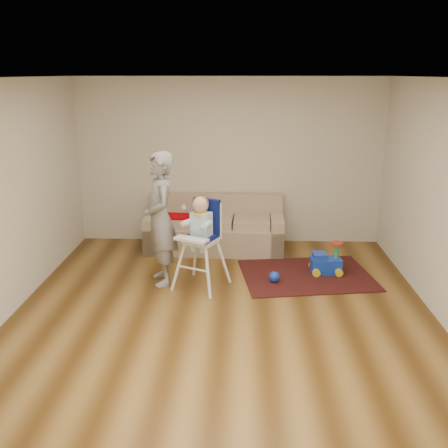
{
  "coord_description": "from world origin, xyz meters",
  "views": [
    {
      "loc": [
        0.22,
        -5.35,
        2.75
      ],
      "look_at": [
        0.0,
        0.4,
        1.0
      ],
      "focal_mm": 40.0,
      "sensor_mm": 36.0,
      "label": 1
    }
  ],
  "objects_px": {
    "ride_on_toy": "(326,257)",
    "adult": "(160,219)",
    "side_table": "(162,232)",
    "sofa": "(215,224)",
    "high_chair": "(201,244)",
    "toy_ball": "(274,277)"
  },
  "relations": [
    {
      "from": "ride_on_toy",
      "to": "high_chair",
      "type": "distance_m",
      "value": 1.84
    },
    {
      "from": "side_table",
      "to": "toy_ball",
      "type": "bearing_deg",
      "value": -38.46
    },
    {
      "from": "high_chair",
      "to": "side_table",
      "type": "bearing_deg",
      "value": 141.17
    },
    {
      "from": "side_table",
      "to": "high_chair",
      "type": "relative_size",
      "value": 0.42
    },
    {
      "from": "sofa",
      "to": "side_table",
      "type": "height_order",
      "value": "sofa"
    },
    {
      "from": "sofa",
      "to": "side_table",
      "type": "xyz_separation_m",
      "value": [
        -0.87,
        0.05,
        -0.16
      ]
    },
    {
      "from": "side_table",
      "to": "adult",
      "type": "height_order",
      "value": "adult"
    },
    {
      "from": "side_table",
      "to": "adult",
      "type": "xyz_separation_m",
      "value": [
        0.23,
        -1.42,
        0.64
      ]
    },
    {
      "from": "side_table",
      "to": "sofa",
      "type": "bearing_deg",
      "value": -3.19
    },
    {
      "from": "sofa",
      "to": "side_table",
      "type": "distance_m",
      "value": 0.89
    },
    {
      "from": "sofa",
      "to": "toy_ball",
      "type": "xyz_separation_m",
      "value": [
        0.89,
        -1.35,
        -0.33
      ]
    },
    {
      "from": "toy_ball",
      "to": "high_chair",
      "type": "relative_size",
      "value": 0.12
    },
    {
      "from": "ride_on_toy",
      "to": "high_chair",
      "type": "relative_size",
      "value": 0.37
    },
    {
      "from": "sofa",
      "to": "high_chair",
      "type": "relative_size",
      "value": 1.77
    },
    {
      "from": "side_table",
      "to": "adult",
      "type": "relative_size",
      "value": 0.29
    },
    {
      "from": "ride_on_toy",
      "to": "adult",
      "type": "height_order",
      "value": "adult"
    },
    {
      "from": "high_chair",
      "to": "ride_on_toy",
      "type": "bearing_deg",
      "value": 40.89
    },
    {
      "from": "side_table",
      "to": "ride_on_toy",
      "type": "xyz_separation_m",
      "value": [
        2.51,
        -1.04,
        -0.02
      ]
    },
    {
      "from": "high_chair",
      "to": "adult",
      "type": "distance_m",
      "value": 0.63
    },
    {
      "from": "ride_on_toy",
      "to": "toy_ball",
      "type": "distance_m",
      "value": 0.85
    },
    {
      "from": "sofa",
      "to": "high_chair",
      "type": "xyz_separation_m",
      "value": [
        -0.1,
        -1.5,
        0.18
      ]
    },
    {
      "from": "sofa",
      "to": "adult",
      "type": "xyz_separation_m",
      "value": [
        -0.64,
        -1.37,
        0.47
      ]
    }
  ]
}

